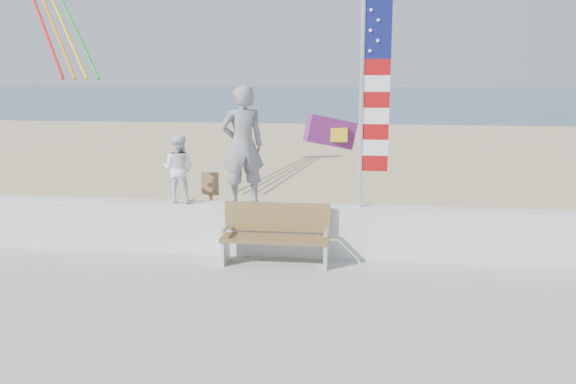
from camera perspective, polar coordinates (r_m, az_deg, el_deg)
name	(u,v)px	position (r m, az deg, el deg)	size (l,w,h in m)	color
ground	(260,307)	(9.01, -2.68, -10.71)	(220.00, 220.00, 0.00)	#324C64
sand	(311,187)	(17.60, 2.15, 0.48)	(90.00, 40.00, 0.08)	tan
seawall	(278,230)	(10.69, -0.94, -3.55)	(30.00, 0.35, 0.90)	silver
adult	(243,145)	(10.50, -4.27, 4.37)	(0.75, 0.49, 2.05)	gray
child	(179,169)	(10.84, -10.21, 2.15)	(0.58, 0.45, 1.20)	white
bench	(276,233)	(10.23, -1.14, -3.89)	(1.80, 0.57, 1.00)	brown
flag	(369,94)	(10.23, 7.63, 9.10)	(0.50, 0.08, 3.50)	white
parafoil_kite	(332,132)	(11.78, 4.10, 5.61)	(1.05, 0.65, 0.71)	red
sign	(211,204)	(11.33, -7.25, -1.13)	(0.32, 0.07, 1.46)	brown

